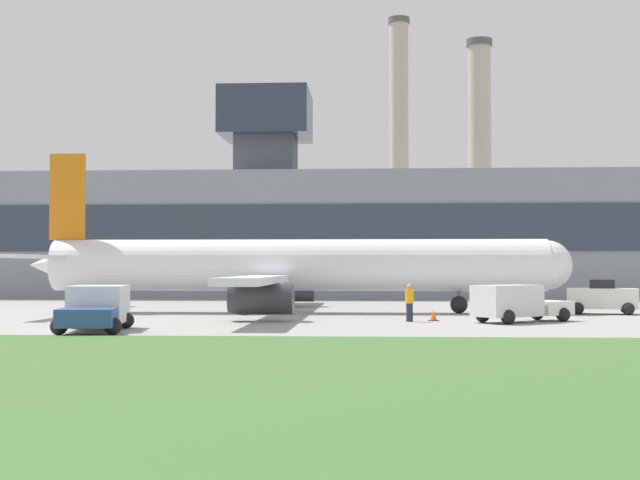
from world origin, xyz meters
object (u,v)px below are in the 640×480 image
(pushback_tug, at_px, (602,299))
(baggage_truck, at_px, (517,304))
(airplane, at_px, (289,267))
(ground_crew_person, at_px, (410,302))
(fuel_truck, at_px, (96,308))

(pushback_tug, height_order, baggage_truck, pushback_tug)
(airplane, distance_m, baggage_truck, 14.49)
(airplane, xyz_separation_m, pushback_tug, (17.94, -0.23, -1.81))
(baggage_truck, height_order, ground_crew_person, ground_crew_person)
(airplane, bearing_deg, pushback_tug, -0.74)
(fuel_truck, distance_m, ground_crew_person, 15.20)
(ground_crew_person, bearing_deg, baggage_truck, -3.14)
(fuel_truck, bearing_deg, airplane, 65.60)
(baggage_truck, bearing_deg, airplane, 145.55)
(fuel_truck, relative_size, ground_crew_person, 3.01)
(baggage_truck, relative_size, fuel_truck, 0.96)
(airplane, relative_size, baggage_truck, 5.94)
(airplane, distance_m, ground_crew_person, 10.46)
(pushback_tug, bearing_deg, ground_crew_person, -145.90)
(airplane, relative_size, fuel_truck, 5.69)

